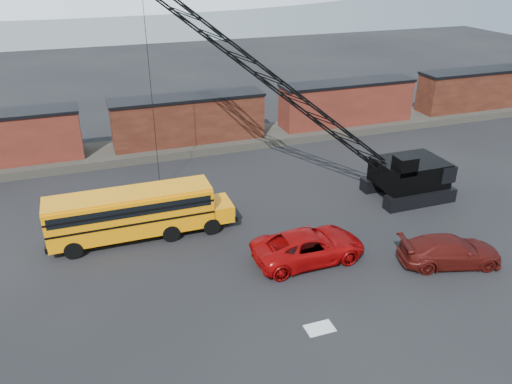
% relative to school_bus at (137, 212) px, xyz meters
% --- Properties ---
extents(ground, '(160.00, 160.00, 0.00)m').
position_rel_school_bus_xyz_m(ground, '(6.56, -7.54, -1.79)').
color(ground, black).
rests_on(ground, ground).
extents(gravel_berm, '(120.00, 5.00, 0.70)m').
position_rel_school_bus_xyz_m(gravel_berm, '(6.56, 14.46, -1.44)').
color(gravel_berm, '#413D35').
rests_on(gravel_berm, ground).
extents(boxcar_mid, '(13.70, 3.10, 4.17)m').
position_rel_school_bus_xyz_m(boxcar_mid, '(6.56, 14.46, 0.97)').
color(boxcar_mid, '#572718').
rests_on(boxcar_mid, gravel_berm).
extents(boxcar_east_near, '(13.70, 3.10, 4.17)m').
position_rel_school_bus_xyz_m(boxcar_east_near, '(22.56, 14.46, 0.97)').
color(boxcar_east_near, '#4A1D15').
rests_on(boxcar_east_near, gravel_berm).
extents(boxcar_east_far, '(13.70, 3.10, 4.17)m').
position_rel_school_bus_xyz_m(boxcar_east_far, '(38.56, 14.46, 0.97)').
color(boxcar_east_far, '#572718').
rests_on(boxcar_east_far, gravel_berm).
extents(snow_patch, '(1.40, 0.90, 0.02)m').
position_rel_school_bus_xyz_m(snow_patch, '(7.06, -11.54, -1.78)').
color(snow_patch, silver).
rests_on(snow_patch, ground).
extents(school_bus, '(11.65, 2.65, 3.19)m').
position_rel_school_bus_xyz_m(school_bus, '(0.00, 0.00, 0.00)').
color(school_bus, orange).
rests_on(school_bus, ground).
extents(red_pickup, '(6.73, 3.20, 1.86)m').
position_rel_school_bus_xyz_m(red_pickup, '(9.05, -5.92, -0.87)').
color(red_pickup, '#9A0708').
rests_on(red_pickup, ground).
extents(maroon_suv, '(6.28, 3.84, 1.70)m').
position_rel_school_bus_xyz_m(maroon_suv, '(16.57, -9.00, -0.94)').
color(maroon_suv, '#4A100D').
rests_on(maroon_suv, ground).
extents(crawler_crane, '(20.33, 9.72, 15.26)m').
position_rel_school_bus_xyz_m(crawler_crane, '(10.17, 3.00, 6.68)').
color(crawler_crane, black).
rests_on(crawler_crane, ground).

